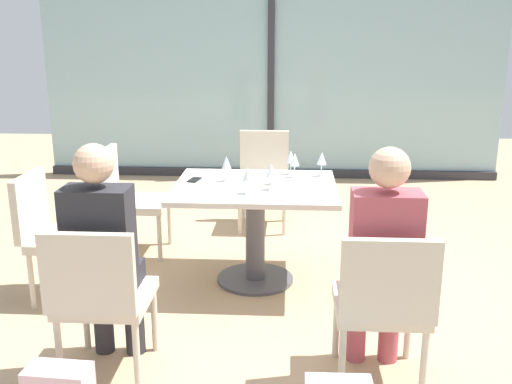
{
  "coord_description": "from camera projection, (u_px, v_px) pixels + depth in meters",
  "views": [
    {
      "loc": [
        0.24,
        -4.02,
        1.8
      ],
      "look_at": [
        0.0,
        0.1,
        0.65
      ],
      "focal_mm": 41.49,
      "sensor_mm": 36.0,
      "label": 1
    }
  ],
  "objects": [
    {
      "name": "cell_phone_on_table",
      "position": [
        194.0,
        180.0,
        4.29
      ],
      "size": [
        0.1,
        0.15,
        0.01
      ],
      "primitive_type": "cube",
      "rotation": [
        0.0,
        0.0,
        -0.2
      ],
      "color": "black",
      "rests_on": "dining_table_main"
    },
    {
      "name": "chair_front_right",
      "position": [
        383.0,
        300.0,
        2.93
      ],
      "size": [
        0.46,
        0.5,
        0.87
      ],
      "color": "beige",
      "rests_on": "ground_plane"
    },
    {
      "name": "window_wall_backdrop",
      "position": [
        271.0,
        78.0,
        7.12
      ],
      "size": [
        5.53,
        0.1,
        2.7
      ],
      "color": "#92B7BC",
      "rests_on": "ground_plane"
    },
    {
      "name": "wine_glass_3",
      "position": [
        248.0,
        175.0,
        3.91
      ],
      "size": [
        0.07,
        0.07,
        0.18
      ],
      "color": "silver",
      "rests_on": "dining_table_main"
    },
    {
      "name": "chair_near_window",
      "position": [
        264.0,
        173.0,
        5.49
      ],
      "size": [
        0.46,
        0.51,
        0.87
      ],
      "color": "beige",
      "rests_on": "ground_plane"
    },
    {
      "name": "chair_side_end",
      "position": [
        54.0,
        229.0,
        3.98
      ],
      "size": [
        0.5,
        0.46,
        0.87
      ],
      "color": "beige",
      "rests_on": "ground_plane"
    },
    {
      "name": "wine_glass_0",
      "position": [
        291.0,
        157.0,
        4.44
      ],
      "size": [
        0.07,
        0.07,
        0.18
      ],
      "color": "silver",
      "rests_on": "dining_table_main"
    },
    {
      "name": "coffee_cup",
      "position": [
        275.0,
        178.0,
        4.17
      ],
      "size": [
        0.08,
        0.08,
        0.09
      ],
      "primitive_type": "cylinder",
      "color": "white",
      "rests_on": "dining_table_main"
    },
    {
      "name": "chair_far_left",
      "position": [
        127.0,
        194.0,
        4.79
      ],
      "size": [
        0.5,
        0.46,
        0.87
      ],
      "color": "beige",
      "rests_on": "ground_plane"
    },
    {
      "name": "person_front_right",
      "position": [
        382.0,
        254.0,
        2.98
      ],
      "size": [
        0.34,
        0.39,
        1.26
      ],
      "color": "#B24C56",
      "rests_on": "ground_plane"
    },
    {
      "name": "ground_plane",
      "position": [
        255.0,
        280.0,
        4.37
      ],
      "size": [
        12.0,
        12.0,
        0.0
      ],
      "primitive_type": "plane",
      "color": "tan"
    },
    {
      "name": "dining_table_main",
      "position": [
        255.0,
        210.0,
        4.22
      ],
      "size": [
        1.14,
        0.94,
        0.73
      ],
      "color": "silver",
      "rests_on": "ground_plane"
    },
    {
      "name": "wine_glass_2",
      "position": [
        295.0,
        160.0,
        4.34
      ],
      "size": [
        0.07,
        0.07,
        0.18
      ],
      "color": "silver",
      "rests_on": "dining_table_main"
    },
    {
      "name": "chair_front_left",
      "position": [
        100.0,
        293.0,
        3.02
      ],
      "size": [
        0.46,
        0.5,
        0.87
      ],
      "color": "beige",
      "rests_on": "ground_plane"
    },
    {
      "name": "wine_glass_4",
      "position": [
        271.0,
        171.0,
        4.01
      ],
      "size": [
        0.07,
        0.07,
        0.18
      ],
      "color": "silver",
      "rests_on": "dining_table_main"
    },
    {
      "name": "wine_glass_1",
      "position": [
        322.0,
        159.0,
        4.38
      ],
      "size": [
        0.07,
        0.07,
        0.18
      ],
      "color": "silver",
      "rests_on": "dining_table_main"
    },
    {
      "name": "wine_glass_5",
      "position": [
        226.0,
        163.0,
        4.24
      ],
      "size": [
        0.07,
        0.07,
        0.18
      ],
      "color": "silver",
      "rests_on": "dining_table_main"
    },
    {
      "name": "person_front_left",
      "position": [
        104.0,
        248.0,
        3.07
      ],
      "size": [
        0.34,
        0.39,
        1.26
      ],
      "color": "#28282D",
      "rests_on": "ground_plane"
    }
  ]
}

